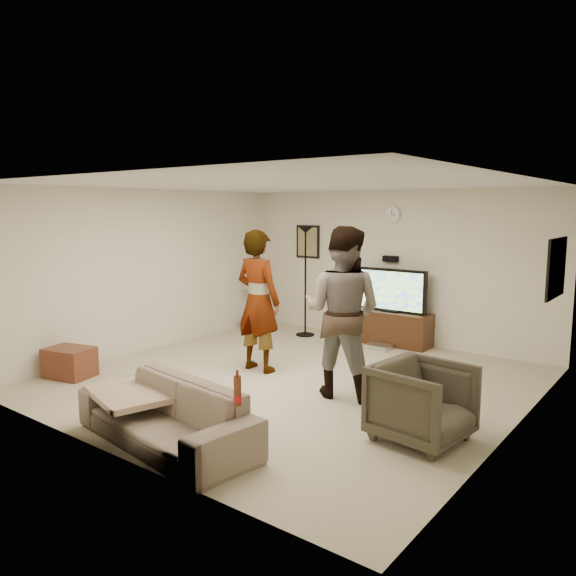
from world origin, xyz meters
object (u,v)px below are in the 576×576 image
Objects in this scene: tv_stand at (391,328)px; person_right at (342,312)px; person_left at (258,301)px; sofa at (166,414)px; cat_tree at (255,297)px; beer_bottle at (237,391)px; armchair at (422,403)px; floor_lamp at (305,282)px; tv at (392,290)px; side_table at (70,362)px.

tv_stand is 0.65× the size of person_right.
sofa is at bearing 111.58° from person_left.
cat_tree is 0.58× the size of person_right.
beer_bottle is 0.30× the size of armchair.
person_left is at bearing 127.16° from beer_bottle.
person_left is 7.71× the size of beer_bottle.
floor_lamp is at bearing 4.24° from cat_tree.
person_right is (2.16, -2.27, 0.05)m from floor_lamp.
person_right is 2.41× the size of armchair.
person_right is at bearing -75.54° from tv_stand.
armchair is (1.88, 1.53, 0.09)m from sofa.
tv_stand is 1.11× the size of tv.
floor_lamp is at bearing -69.91° from person_left.
tv is at bearing 13.06° from floor_lamp.
floor_lamp is 1.63× the size of cat_tree.
cat_tree is 0.61× the size of person_left.
beer_bottle is at bearing 7.22° from sofa.
person_left is 2.32× the size of armchair.
sofa is (0.88, -2.37, -0.67)m from person_left.
person_right is 8.02× the size of beer_bottle.
tv_stand reaches higher than side_table.
tv is 2.56m from person_left.
tv_stand is at bearing 102.03° from beer_bottle.
floor_lamp is at bearing -166.94° from tv_stand.
tv_stand is 1.12× the size of cat_tree.
floor_lamp is 4.06m from side_table.
sofa is at bearing 135.83° from armchair.
floor_lamp is 7.61× the size of beer_bottle.
sofa is at bearing -70.38° from floor_lamp.
floor_lamp reaches higher than side_table.
person_left is 2.61m from sofa.
tv_stand is at bearing 58.80° from side_table.
side_table is (-1.06, -3.85, -0.76)m from floor_lamp.
tv is 0.59× the size of person_right.
person_left is at bearing -71.18° from floor_lamp.
cat_tree is at bearing -170.61° from tv.
cat_tree reaches higher than tv_stand.
cat_tree is at bearing -175.76° from floor_lamp.
person_right is at bearing 99.08° from beer_bottle.
side_table is (0.03, -3.77, -0.39)m from cat_tree.
tv is at bearing -85.93° from person_right.
sofa is 2.40× the size of armchair.
beer_bottle is 1.83m from armchair.
sofa reaches higher than tv_stand.
sofa is (1.59, -4.46, -0.66)m from floor_lamp.
beer_bottle is (0.92, 0.00, 0.42)m from sofa.
tv is (0.00, 0.00, 0.62)m from tv_stand.
floor_lamp is 2.21m from person_left.
person_left is 3.29× the size of side_table.
tv is 4.92m from beer_bottle.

